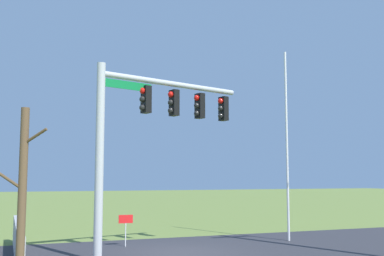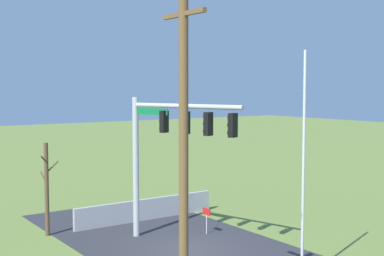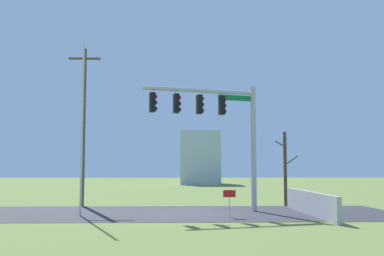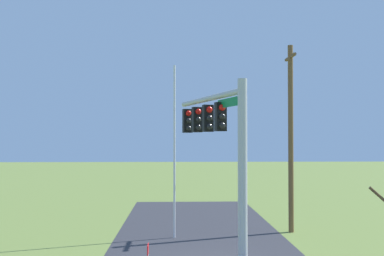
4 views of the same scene
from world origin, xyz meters
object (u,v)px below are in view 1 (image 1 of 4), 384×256
object	(u,v)px
flagpole	(287,145)
bare_tree	(22,196)
open_sign	(126,223)
signal_mast	(150,121)

from	to	relation	value
flagpole	bare_tree	xyz separation A→B (m)	(10.84, 5.37, -1.85)
flagpole	bare_tree	size ratio (longest dim) A/B	1.88
flagpole	bare_tree	bearing A→B (deg)	26.37
flagpole	open_sign	size ratio (longest dim) A/B	6.69
bare_tree	open_sign	size ratio (longest dim) A/B	3.56
signal_mast	bare_tree	size ratio (longest dim) A/B	1.48
signal_mast	open_sign	size ratio (longest dim) A/B	5.28
signal_mast	flagpole	xyz separation A→B (m)	(-6.58, -1.49, -0.55)
signal_mast	open_sign	bearing A→B (deg)	-84.03
signal_mast	bare_tree	distance (m)	6.24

